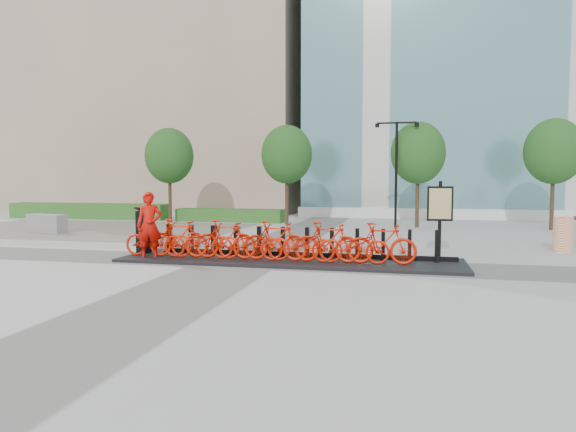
% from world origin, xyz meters
% --- Properties ---
extents(ground, '(120.00, 120.00, 0.00)m').
position_xyz_m(ground, '(0.00, 0.00, 0.00)').
color(ground, '#9F9F9F').
extents(tan_building, '(26.00, 16.00, 30.00)m').
position_xyz_m(tan_building, '(-16.00, 26.00, 15.00)').
color(tan_building, tan).
rests_on(tan_building, ground).
extents(glass_building, '(32.00, 16.00, 24.00)m').
position_xyz_m(glass_building, '(14.00, 26.00, 12.00)').
color(glass_building, '#649CA6').
rests_on(glass_building, ground).
extents(gravel_patch, '(14.00, 14.00, 0.00)m').
position_xyz_m(gravel_patch, '(-10.00, 7.00, 0.01)').
color(gravel_patch, '#545148').
rests_on(gravel_patch, ground).
extents(hedge_a, '(10.00, 1.40, 0.90)m').
position_xyz_m(hedge_a, '(-14.00, 13.50, 0.45)').
color(hedge_a, '#2A6224').
rests_on(hedge_a, ground).
extents(hedge_b, '(6.00, 1.20, 0.70)m').
position_xyz_m(hedge_b, '(-5.00, 13.20, 0.35)').
color(hedge_b, '#2A6224').
rests_on(hedge_b, ground).
extents(tree_0, '(2.60, 2.60, 5.10)m').
position_xyz_m(tree_0, '(-8.00, 12.00, 3.59)').
color(tree_0, brown).
rests_on(tree_0, ground).
extents(tree_1, '(2.60, 2.60, 5.10)m').
position_xyz_m(tree_1, '(-1.50, 12.00, 3.59)').
color(tree_1, brown).
rests_on(tree_1, ground).
extents(tree_2, '(2.60, 2.60, 5.10)m').
position_xyz_m(tree_2, '(5.00, 12.00, 3.59)').
color(tree_2, brown).
rests_on(tree_2, ground).
extents(tree_3, '(2.60, 2.60, 5.10)m').
position_xyz_m(tree_3, '(11.00, 12.00, 3.59)').
color(tree_3, brown).
rests_on(tree_3, ground).
extents(streetlamp, '(2.00, 0.20, 5.00)m').
position_xyz_m(streetlamp, '(4.00, 11.00, 3.13)').
color(streetlamp, black).
rests_on(streetlamp, ground).
extents(dock_pad, '(9.60, 2.40, 0.08)m').
position_xyz_m(dock_pad, '(1.30, 0.30, 0.04)').
color(dock_pad, black).
rests_on(dock_pad, ground).
extents(dock_rail_posts, '(8.02, 0.50, 0.85)m').
position_xyz_m(dock_rail_posts, '(1.36, 0.77, 0.51)').
color(dock_rail_posts, black).
rests_on(dock_rail_posts, dock_pad).
extents(bike_0, '(1.87, 0.65, 0.98)m').
position_xyz_m(bike_0, '(-2.60, -0.05, 0.57)').
color(bike_0, red).
rests_on(bike_0, dock_pad).
extents(bike_1, '(1.82, 0.51, 1.09)m').
position_xyz_m(bike_1, '(-1.88, -0.05, 0.63)').
color(bike_1, red).
rests_on(bike_1, dock_pad).
extents(bike_2, '(1.87, 0.65, 0.98)m').
position_xyz_m(bike_2, '(-1.16, -0.05, 0.57)').
color(bike_2, red).
rests_on(bike_2, dock_pad).
extents(bike_3, '(1.82, 0.51, 1.09)m').
position_xyz_m(bike_3, '(-0.44, -0.05, 0.63)').
color(bike_3, red).
rests_on(bike_3, dock_pad).
extents(bike_4, '(1.87, 0.65, 0.98)m').
position_xyz_m(bike_4, '(0.28, -0.05, 0.57)').
color(bike_4, red).
rests_on(bike_4, dock_pad).
extents(bike_5, '(1.82, 0.51, 1.09)m').
position_xyz_m(bike_5, '(1.00, -0.05, 0.63)').
color(bike_5, red).
rests_on(bike_5, dock_pad).
extents(bike_6, '(1.87, 0.65, 0.98)m').
position_xyz_m(bike_6, '(1.72, -0.05, 0.57)').
color(bike_6, red).
rests_on(bike_6, dock_pad).
extents(bike_7, '(1.82, 0.51, 1.09)m').
position_xyz_m(bike_7, '(2.44, -0.05, 0.63)').
color(bike_7, red).
rests_on(bike_7, dock_pad).
extents(bike_8, '(1.87, 0.65, 0.98)m').
position_xyz_m(bike_8, '(3.16, -0.05, 0.57)').
color(bike_8, red).
rests_on(bike_8, dock_pad).
extents(bike_9, '(1.82, 0.51, 1.09)m').
position_xyz_m(bike_9, '(3.88, -0.05, 0.63)').
color(bike_9, red).
rests_on(bike_9, dock_pad).
extents(kiosk, '(0.48, 0.43, 1.39)m').
position_xyz_m(kiosk, '(-3.27, 0.49, 0.75)').
color(kiosk, black).
rests_on(kiosk, dock_pad).
extents(worker_red, '(0.84, 0.71, 1.96)m').
position_xyz_m(worker_red, '(-2.70, -0.20, 0.98)').
color(worker_red, '#B80C05').
rests_on(worker_red, ground).
extents(construction_barrel, '(0.76, 0.76, 1.12)m').
position_xyz_m(construction_barrel, '(9.35, 4.14, 0.56)').
color(construction_barrel, '#E55500').
rests_on(construction_barrel, ground).
extents(jersey_barrier, '(2.15, 1.11, 0.80)m').
position_xyz_m(jersey_barrier, '(-10.77, 5.69, 0.40)').
color(jersey_barrier, gray).
rests_on(jersey_barrier, ground).
extents(map_sign, '(0.75, 0.19, 2.26)m').
position_xyz_m(map_sign, '(5.47, 2.17, 1.50)').
color(map_sign, black).
rests_on(map_sign, ground).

